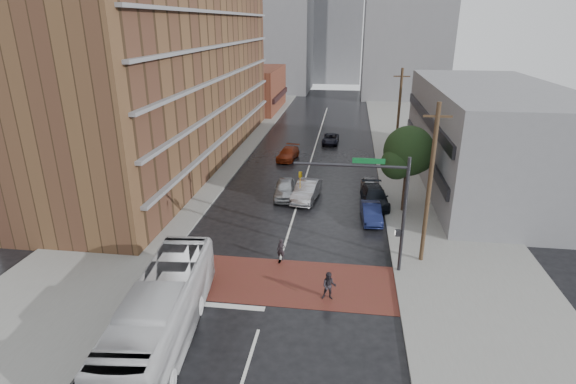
% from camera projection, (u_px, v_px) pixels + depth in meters
% --- Properties ---
extents(ground, '(160.00, 160.00, 0.00)m').
position_uv_depth(ground, '(272.00, 286.00, 25.67)').
color(ground, black).
rests_on(ground, ground).
extents(crosswalk, '(14.00, 5.00, 0.02)m').
position_uv_depth(crosswalk, '(274.00, 281.00, 26.13)').
color(crosswalk, maroon).
rests_on(crosswalk, ground).
extents(sidewalk_west, '(9.00, 90.00, 0.15)m').
position_uv_depth(sidewalk_west, '(209.00, 156.00, 50.27)').
color(sidewalk_west, gray).
rests_on(sidewalk_west, ground).
extents(sidewalk_east, '(9.00, 90.00, 0.15)m').
position_uv_depth(sidewalk_east, '(419.00, 164.00, 47.35)').
color(sidewalk_east, gray).
rests_on(sidewalk_east, ground).
extents(apartment_block, '(10.00, 44.00, 28.00)m').
position_uv_depth(apartment_block, '(173.00, 23.00, 44.73)').
color(apartment_block, brown).
rests_on(apartment_block, ground).
extents(storefront_west, '(8.00, 16.00, 7.00)m').
position_uv_depth(storefront_west, '(256.00, 89.00, 75.99)').
color(storefront_west, brown).
rests_on(storefront_west, ground).
extents(building_east, '(11.00, 26.00, 9.00)m').
position_uv_depth(building_east, '(489.00, 136.00, 40.52)').
color(building_east, gray).
rests_on(building_east, ground).
extents(distant_tower_west, '(18.00, 16.00, 32.00)m').
position_uv_depth(distant_tower_west, '(268.00, 13.00, 94.06)').
color(distant_tower_west, gray).
rests_on(distant_tower_west, ground).
extents(distant_tower_east, '(16.00, 14.00, 36.00)m').
position_uv_depth(distant_tower_east, '(409.00, 0.00, 84.24)').
color(distant_tower_east, gray).
rests_on(distant_tower_east, ground).
extents(distant_tower_center, '(12.00, 10.00, 24.00)m').
position_uv_depth(distant_tower_center, '(337.00, 32.00, 109.45)').
color(distant_tower_center, gray).
rests_on(distant_tower_center, ground).
extents(street_tree, '(4.20, 4.10, 6.90)m').
position_uv_depth(street_tree, '(409.00, 154.00, 34.07)').
color(street_tree, '#332319').
rests_on(street_tree, ground).
extents(signal_mast, '(6.50, 0.30, 7.20)m').
position_uv_depth(signal_mast, '(380.00, 198.00, 25.57)').
color(signal_mast, '#2D2D33').
rests_on(signal_mast, ground).
extents(utility_pole_near, '(1.60, 0.26, 10.00)m').
position_uv_depth(utility_pole_near, '(430.00, 185.00, 26.44)').
color(utility_pole_near, '#473321').
rests_on(utility_pole_near, ground).
extents(utility_pole_far, '(1.60, 0.26, 10.00)m').
position_uv_depth(utility_pole_far, '(398.00, 118.00, 44.98)').
color(utility_pole_far, '#473321').
rests_on(utility_pole_far, ground).
extents(transit_bus, '(3.70, 11.45, 3.13)m').
position_uv_depth(transit_bus, '(162.00, 314.00, 20.62)').
color(transit_bus, silver).
rests_on(transit_bus, ground).
extents(pedestrian_a, '(0.57, 0.41, 1.45)m').
position_uv_depth(pedestrian_a, '(281.00, 250.00, 28.19)').
color(pedestrian_a, black).
rests_on(pedestrian_a, ground).
extents(pedestrian_b, '(0.80, 0.62, 1.62)m').
position_uv_depth(pedestrian_b, '(329.00, 286.00, 24.15)').
color(pedestrian_b, '#272127').
rests_on(pedestrian_b, ground).
extents(car_travel_a, '(2.10, 4.50, 1.49)m').
position_uv_depth(car_travel_a, '(285.00, 189.00, 38.42)').
color(car_travel_a, '#B2B6BA').
rests_on(car_travel_a, ground).
extents(car_travel_b, '(2.37, 5.08, 1.61)m').
position_uv_depth(car_travel_b, '(307.00, 191.00, 37.79)').
color(car_travel_b, '#B5B6BE').
rests_on(car_travel_b, ground).
extents(car_travel_c, '(2.36, 4.65, 1.29)m').
position_uv_depth(car_travel_c, '(288.00, 154.00, 49.11)').
color(car_travel_c, maroon).
rests_on(car_travel_c, ground).
extents(suv_travel, '(2.06, 4.23, 1.16)m').
position_uv_depth(suv_travel, '(330.00, 139.00, 55.64)').
color(suv_travel, black).
rests_on(suv_travel, ground).
extents(car_parked_near, '(1.66, 4.06, 1.31)m').
position_uv_depth(car_parked_near, '(371.00, 213.00, 33.86)').
color(car_parked_near, '#141C47').
rests_on(car_parked_near, ground).
extents(car_parked_mid, '(2.46, 5.10, 1.43)m').
position_uv_depth(car_parked_mid, '(375.00, 197.00, 36.77)').
color(car_parked_mid, black).
rests_on(car_parked_mid, ground).
extents(car_parked_far, '(1.57, 3.64, 1.22)m').
position_uv_depth(car_parked_far, '(369.00, 186.00, 39.52)').
color(car_parked_far, '#94979B').
rests_on(car_parked_far, ground).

